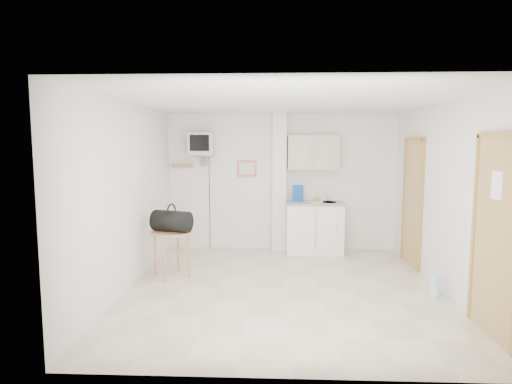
{
  "coord_description": "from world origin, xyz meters",
  "views": [
    {
      "loc": [
        -0.15,
        -5.64,
        1.96
      ],
      "look_at": [
        -0.41,
        0.6,
        1.25
      ],
      "focal_mm": 30.0,
      "sensor_mm": 36.0,
      "label": 1
    }
  ],
  "objects_px": {
    "crt_television": "(202,145)",
    "water_bottle": "(435,286)",
    "round_table": "(171,238)",
    "duffel_bag": "(172,221)"
  },
  "relations": [
    {
      "from": "crt_television",
      "to": "water_bottle",
      "type": "height_order",
      "value": "crt_television"
    },
    {
      "from": "crt_television",
      "to": "duffel_bag",
      "type": "relative_size",
      "value": 3.44
    },
    {
      "from": "round_table",
      "to": "water_bottle",
      "type": "distance_m",
      "value": 3.66
    },
    {
      "from": "duffel_bag",
      "to": "crt_television",
      "type": "bearing_deg",
      "value": 101.28
    },
    {
      "from": "crt_television",
      "to": "duffel_bag",
      "type": "distance_m",
      "value": 1.94
    },
    {
      "from": "crt_television",
      "to": "round_table",
      "type": "distance_m",
      "value": 2.08
    },
    {
      "from": "crt_television",
      "to": "duffel_bag",
      "type": "height_order",
      "value": "crt_television"
    },
    {
      "from": "water_bottle",
      "to": "crt_television",
      "type": "bearing_deg",
      "value": 145.59
    },
    {
      "from": "round_table",
      "to": "duffel_bag",
      "type": "relative_size",
      "value": 1.09
    },
    {
      "from": "crt_television",
      "to": "round_table",
      "type": "height_order",
      "value": "crt_television"
    }
  ]
}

